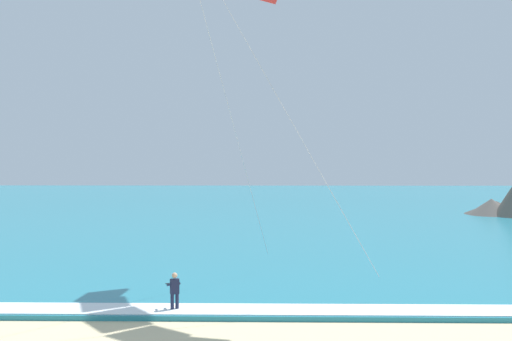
% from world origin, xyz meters
% --- Properties ---
extents(sea, '(200.00, 120.00, 0.20)m').
position_xyz_m(sea, '(0.00, 72.82, 0.10)').
color(sea, teal).
rests_on(sea, ground).
extents(surf_foam, '(200.00, 1.70, 0.04)m').
position_xyz_m(surf_foam, '(0.00, 13.82, 0.22)').
color(surf_foam, white).
rests_on(surf_foam, sea).
extents(surfboard, '(0.99, 1.45, 0.09)m').
position_xyz_m(surfboard, '(-2.88, 13.78, 0.03)').
color(surfboard, '#239EC6').
rests_on(surfboard, ground).
extents(kitesurfer, '(0.66, 0.66, 1.69)m').
position_xyz_m(kitesurfer, '(-2.89, 13.79, 0.94)').
color(kitesurfer, '#191E38').
rests_on(kitesurfer, ground).
extents(headland_right, '(7.81, 9.18, 4.27)m').
position_xyz_m(headland_right, '(27.00, 54.40, 1.40)').
color(headland_right, '#56514C').
rests_on(headland_right, ground).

